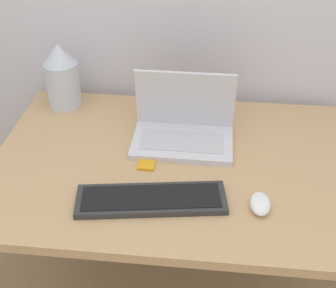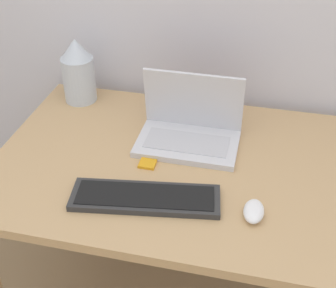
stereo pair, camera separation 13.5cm
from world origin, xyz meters
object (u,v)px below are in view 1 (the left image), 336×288
Objects in this scene: keyboard at (151,199)px; vase at (62,77)px; laptop at (183,127)px; mouse at (260,204)px; mp3_player at (147,165)px.

keyboard is 0.64m from vase.
laptop reaches higher than keyboard.
vase is (-0.69, 0.49, 0.10)m from mouse.
laptop is at bearing 127.36° from mouse.
keyboard is at bearing -101.34° from laptop.
mouse reaches higher than mp3_player.
laptop is 0.49m from vase.
laptop is 0.19m from mp3_player.
keyboard is 0.17m from mp3_player.
mouse is (0.24, -0.31, -0.03)m from laptop.
laptop is at bearing 78.66° from keyboard.
mp3_player is (-0.34, 0.15, -0.01)m from mouse.
keyboard is 1.78× the size of vase.
vase is 4.50× the size of mp3_player.
mp3_player is at bearing -43.44° from vase.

